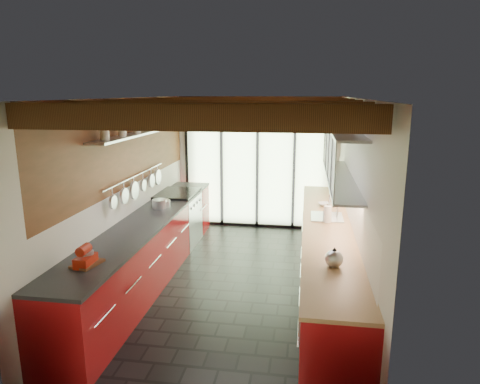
% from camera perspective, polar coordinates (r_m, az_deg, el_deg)
% --- Properties ---
extents(ground, '(5.50, 5.50, 0.00)m').
position_cam_1_polar(ground, '(6.31, -0.65, -11.96)').
color(ground, black).
rests_on(ground, ground).
extents(room_shell, '(5.50, 5.50, 5.50)m').
position_cam_1_polar(room_shell, '(5.80, -0.69, 3.00)').
color(room_shell, silver).
rests_on(room_shell, ground).
extents(ceiling_beams, '(3.14, 5.06, 4.90)m').
position_cam_1_polar(ceiling_beams, '(6.09, -0.11, 11.13)').
color(ceiling_beams, '#593316').
rests_on(ceiling_beams, ground).
extents(glass_door, '(2.95, 0.10, 2.90)m').
position_cam_1_polar(glass_door, '(8.44, 2.35, 6.21)').
color(glass_door, '#C6EAAD').
rests_on(glass_door, ground).
extents(left_counter, '(0.68, 5.00, 0.92)m').
position_cam_1_polar(left_counter, '(6.45, -12.00, -7.25)').
color(left_counter, maroon).
rests_on(left_counter, ground).
extents(range_stove, '(0.66, 0.90, 0.97)m').
position_cam_1_polar(range_stove, '(7.74, -8.23, -3.55)').
color(range_stove, silver).
rests_on(range_stove, ground).
extents(right_counter, '(0.68, 5.00, 0.92)m').
position_cam_1_polar(right_counter, '(6.06, 11.44, -8.56)').
color(right_counter, maroon).
rests_on(right_counter, ground).
extents(sink_assembly, '(0.45, 0.52, 0.43)m').
position_cam_1_polar(sink_assembly, '(6.28, 11.62, -2.98)').
color(sink_assembly, silver).
rests_on(sink_assembly, right_counter).
extents(upper_cabinets_right, '(0.34, 3.00, 3.00)m').
position_cam_1_polar(upper_cabinets_right, '(6.01, 13.41, 4.89)').
color(upper_cabinets_right, silver).
rests_on(upper_cabinets_right, ground).
extents(left_wall_fixtures, '(0.28, 2.60, 0.96)m').
position_cam_1_polar(left_wall_fixtures, '(6.42, -13.41, 4.97)').
color(left_wall_fixtures, silver).
rests_on(left_wall_fixtures, ground).
extents(stand_mixer, '(0.15, 0.26, 0.24)m').
position_cam_1_polar(stand_mixer, '(4.75, -19.88, -8.18)').
color(stand_mixer, '#AE1F0D').
rests_on(stand_mixer, left_counter).
extents(pot_large, '(0.28, 0.28, 0.14)m').
position_cam_1_polar(pot_large, '(6.74, -10.66, -1.56)').
color(pot_large, silver).
rests_on(pot_large, left_counter).
extents(pot_small, '(0.34, 0.34, 0.11)m').
position_cam_1_polar(pot_small, '(6.81, -10.45, -1.54)').
color(pot_small, silver).
rests_on(pot_small, left_counter).
extents(cutting_board, '(0.28, 0.35, 0.03)m').
position_cam_1_polar(cutting_board, '(4.79, -19.69, -8.99)').
color(cutting_board, brown).
rests_on(cutting_board, left_counter).
extents(kettle, '(0.25, 0.26, 0.22)m').
position_cam_1_polar(kettle, '(4.55, 12.43, -8.55)').
color(kettle, silver).
rests_on(kettle, right_counter).
extents(paper_towel, '(0.13, 0.13, 0.28)m').
position_cam_1_polar(paper_towel, '(6.02, 11.59, -2.95)').
color(paper_towel, white).
rests_on(paper_towel, right_counter).
extents(soap_bottle, '(0.11, 0.12, 0.22)m').
position_cam_1_polar(soap_bottle, '(6.06, 11.57, -2.91)').
color(soap_bottle, silver).
rests_on(soap_bottle, right_counter).
extents(bowl, '(0.23, 0.23, 0.05)m').
position_cam_1_polar(bowl, '(6.91, 11.24, -1.62)').
color(bowl, silver).
rests_on(bowl, right_counter).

